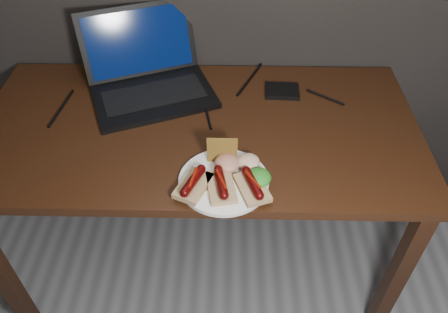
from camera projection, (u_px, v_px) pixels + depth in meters
name	position (u px, v px, depth m)	size (l,w,h in m)	color
desk	(199.00, 146.00, 1.44)	(1.40, 0.70, 0.75)	#35180D
laptop	(148.00, 76.00, 1.49)	(0.49, 0.47, 0.25)	black
hard_drive	(282.00, 91.00, 1.50)	(0.12, 0.09, 0.02)	black
desk_cables	(204.00, 98.00, 1.48)	(0.96, 0.38, 0.01)	black
plate	(224.00, 181.00, 1.20)	(0.25, 0.25, 0.01)	white
bread_sausage_left	(193.00, 183.00, 1.16)	(0.11, 0.13, 0.04)	tan
bread_sausage_center	(221.00, 185.00, 1.15)	(0.09, 0.13, 0.04)	tan
bread_sausage_right	(252.00, 186.00, 1.15)	(0.11, 0.13, 0.04)	tan
crispbread	(222.00, 150.00, 1.22)	(0.09, 0.01, 0.09)	olive
salad_greens	(258.00, 177.00, 1.17)	(0.07, 0.07, 0.04)	#115916
salsa_mound	(227.00, 163.00, 1.21)	(0.07, 0.07, 0.04)	maroon
coleslaw_mound	(248.00, 162.00, 1.22)	(0.06, 0.06, 0.04)	beige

